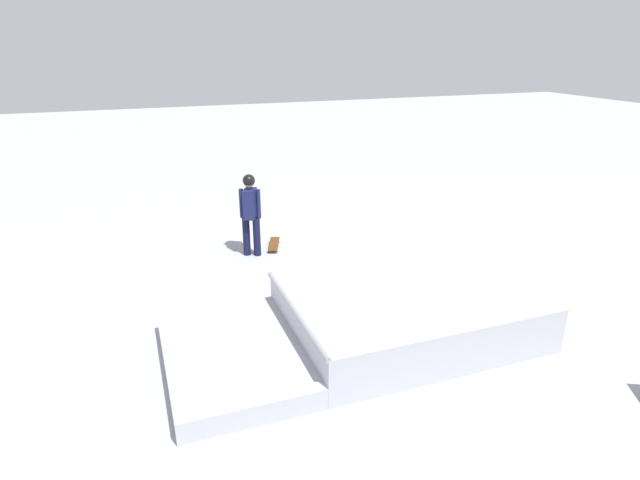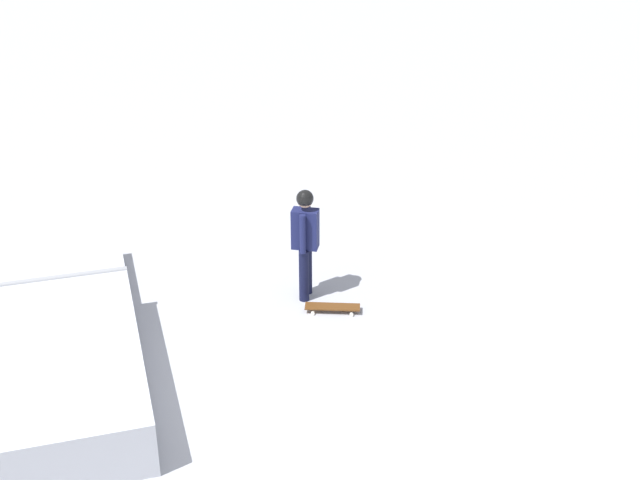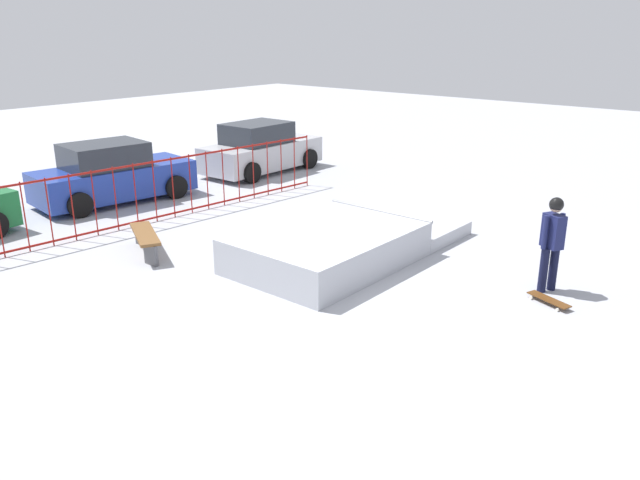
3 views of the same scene
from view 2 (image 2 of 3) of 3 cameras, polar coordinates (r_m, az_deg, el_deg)
The scene contains 4 objects.
ground_plane at distance 10.68m, azimuth -15.22°, elevation -11.75°, with size 60.00×60.00×0.00m, color #A8AAB2.
skate_ramp at distance 11.46m, azimuth -18.61°, elevation -7.44°, with size 5.40×2.61×0.74m.
skater at distance 12.31m, azimuth -1.00°, elevation 0.28°, with size 0.40×0.44×1.73m.
skateboard at distance 12.37m, azimuth 0.84°, elevation -4.52°, with size 0.46×0.82×0.09m.
Camera 2 is at (-8.50, -0.39, 6.47)m, focal length 47.71 mm.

